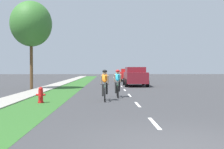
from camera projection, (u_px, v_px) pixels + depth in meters
The scene contains 10 objects.
ground_plane at pixel (121, 86), 25.71m from camera, with size 120.00×120.00×0.00m, color #38383A.
grass_verge at pixel (73, 86), 25.61m from camera, with size 2.24×70.00×0.01m, color #2D6026.
sidewalk_concrete at pixel (53, 86), 25.57m from camera, with size 1.46×70.00×0.10m, color #9E998E.
lane_markings_center at pixel (119, 84), 29.71m from camera, with size 0.12×53.49×0.01m.
fire_hydrant_red at pixel (41, 95), 13.05m from camera, with size 0.44×0.38×0.76m.
cyclist_lead at pixel (105, 85), 13.95m from camera, with size 0.42×1.72×1.58m.
cyclist_trailing at pixel (118, 83), 15.66m from camera, with size 0.42×1.72×1.58m.
suv_maroon at pixel (135, 76), 26.04m from camera, with size 2.15×4.70×1.79m.
pickup_red at pixel (128, 75), 36.68m from camera, with size 2.22×5.10×1.64m.
street_tree_near at pixel (31, 24), 21.69m from camera, with size 3.26×3.26×6.98m.
Camera 1 is at (-1.43, -5.66, 1.62)m, focal length 44.04 mm.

